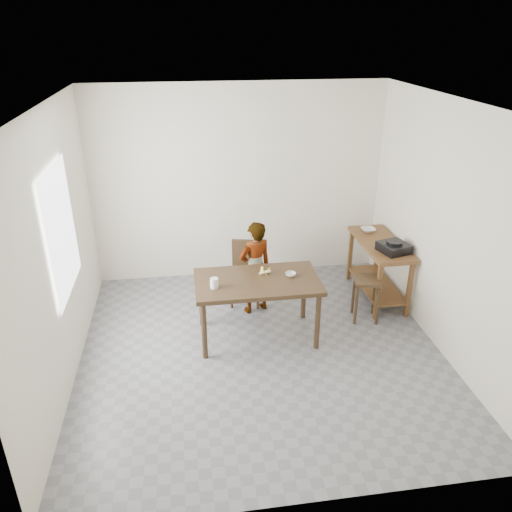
{
  "coord_description": "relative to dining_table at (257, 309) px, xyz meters",
  "views": [
    {
      "loc": [
        -0.74,
        -4.59,
        3.37
      ],
      "look_at": [
        0.0,
        0.4,
        1.0
      ],
      "focal_mm": 35.0,
      "sensor_mm": 36.0,
      "label": 1
    }
  ],
  "objects": [
    {
      "name": "floor",
      "position": [
        0.0,
        -0.3,
        -0.4
      ],
      "size": [
        4.0,
        4.0,
        0.04
      ],
      "primitive_type": "cube",
      "color": "slate",
      "rests_on": "ground"
    },
    {
      "name": "ceiling",
      "position": [
        0.0,
        -0.3,
        2.35
      ],
      "size": [
        4.0,
        4.0,
        0.04
      ],
      "primitive_type": "cube",
      "color": "white",
      "rests_on": "wall_back"
    },
    {
      "name": "wall_back",
      "position": [
        0.0,
        1.72,
        0.98
      ],
      "size": [
        4.0,
        0.04,
        2.7
      ],
      "primitive_type": "cube",
      "color": "white",
      "rests_on": "ground"
    },
    {
      "name": "wall_front",
      "position": [
        0.0,
        -2.32,
        0.98
      ],
      "size": [
        4.0,
        0.04,
        2.7
      ],
      "primitive_type": "cube",
      "color": "white",
      "rests_on": "ground"
    },
    {
      "name": "wall_left",
      "position": [
        -2.02,
        -0.3,
        0.98
      ],
      "size": [
        0.04,
        4.0,
        2.7
      ],
      "primitive_type": "cube",
      "color": "white",
      "rests_on": "ground"
    },
    {
      "name": "wall_right",
      "position": [
        2.02,
        -0.3,
        0.98
      ],
      "size": [
        0.04,
        4.0,
        2.7
      ],
      "primitive_type": "cube",
      "color": "white",
      "rests_on": "ground"
    },
    {
      "name": "window_pane",
      "position": [
        -1.97,
        -0.1,
        1.12
      ],
      "size": [
        0.02,
        1.1,
        1.3
      ],
      "primitive_type": "cube",
      "color": "white",
      "rests_on": "wall_left"
    },
    {
      "name": "dining_table",
      "position": [
        0.0,
        0.0,
        0.0
      ],
      "size": [
        1.4,
        0.8,
        0.75
      ],
      "primitive_type": null,
      "color": "#3A2918",
      "rests_on": "floor"
    },
    {
      "name": "prep_counter",
      "position": [
        1.72,
        0.7,
        0.03
      ],
      "size": [
        0.5,
        1.2,
        0.8
      ],
      "primitive_type": null,
      "color": "brown",
      "rests_on": "floor"
    },
    {
      "name": "child",
      "position": [
        0.06,
        0.59,
        0.23
      ],
      "size": [
        0.52,
        0.44,
        1.21
      ],
      "primitive_type": "imported",
      "rotation": [
        0.0,
        0.0,
        3.52
      ],
      "color": "white",
      "rests_on": "floor"
    },
    {
      "name": "dining_chair",
      "position": [
        -0.03,
        0.81,
        0.03
      ],
      "size": [
        0.47,
        0.47,
        0.82
      ],
      "primitive_type": null,
      "rotation": [
        0.0,
        0.0,
        -0.23
      ],
      "color": "#3A2918",
      "rests_on": "floor"
    },
    {
      "name": "stool",
      "position": [
        1.38,
        0.19,
        -0.1
      ],
      "size": [
        0.37,
        0.37,
        0.56
      ],
      "primitive_type": null,
      "rotation": [
        0.0,
        0.0,
        -0.19
      ],
      "color": "#3A2918",
      "rests_on": "floor"
    },
    {
      "name": "glass_tumbler",
      "position": [
        -0.49,
        -0.11,
        0.43
      ],
      "size": [
        0.11,
        0.11,
        0.11
      ],
      "primitive_type": "cylinder",
      "rotation": [
        0.0,
        0.0,
        -0.21
      ],
      "color": "white",
      "rests_on": "dining_table"
    },
    {
      "name": "small_bowl",
      "position": [
        0.39,
        0.04,
        0.39
      ],
      "size": [
        0.13,
        0.13,
        0.04
      ],
      "primitive_type": "imported",
      "rotation": [
        0.0,
        0.0,
        -0.12
      ],
      "color": "silver",
      "rests_on": "dining_table"
    },
    {
      "name": "banana",
      "position": [
        0.11,
        0.13,
        0.4
      ],
      "size": [
        0.17,
        0.13,
        0.05
      ],
      "primitive_type": null,
      "rotation": [
        0.0,
        0.0,
        0.15
      ],
      "color": "#FAEA59",
      "rests_on": "dining_table"
    },
    {
      "name": "serving_bowl",
      "position": [
        1.68,
        1.07,
        0.45
      ],
      "size": [
        0.19,
        0.19,
        0.05
      ],
      "primitive_type": "imported",
      "rotation": [
        0.0,
        0.0,
        -0.0
      ],
      "color": "silver",
      "rests_on": "prep_counter"
    },
    {
      "name": "gas_burner",
      "position": [
        1.76,
        0.4,
        0.48
      ],
      "size": [
        0.41,
        0.41,
        0.11
      ],
      "primitive_type": "cube",
      "rotation": [
        0.0,
        0.0,
        0.28
      ],
      "color": "black",
      "rests_on": "prep_counter"
    }
  ]
}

